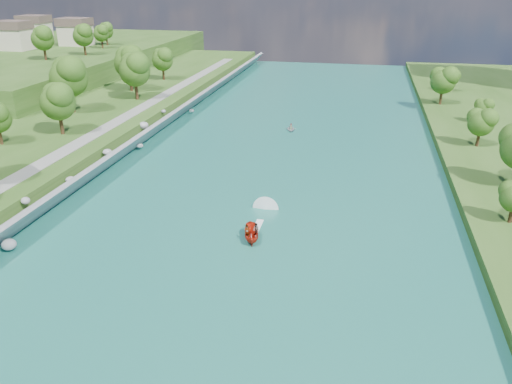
# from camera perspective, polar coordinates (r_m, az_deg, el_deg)

# --- Properties ---
(ground) EXTENTS (260.00, 260.00, 0.00)m
(ground) POSITION_cam_1_polar(r_m,az_deg,el_deg) (58.13, -2.99, -6.77)
(ground) COLOR #2D5119
(ground) RESTS_ON ground
(river_water) EXTENTS (55.00, 240.00, 0.10)m
(river_water) POSITION_cam_1_polar(r_m,az_deg,el_deg) (75.60, 0.92, 0.70)
(river_water) COLOR #1A655E
(river_water) RESTS_ON ground
(ridge_west) EXTENTS (60.00, 120.00, 9.00)m
(ridge_west) POSITION_cam_1_polar(r_m,az_deg,el_deg) (174.40, -22.02, 13.57)
(ridge_west) COLOR #2D5119
(ridge_west) RESTS_ON ground
(riprap_bank) EXTENTS (4.28, 236.00, 4.05)m
(riprap_bank) POSITION_cam_1_polar(r_m,az_deg,el_deg) (82.70, -17.11, 2.98)
(riprap_bank) COLOR slate
(riprap_bank) RESTS_ON ground
(riverside_path) EXTENTS (3.00, 200.00, 0.10)m
(riverside_path) POSITION_cam_1_polar(r_m,az_deg,el_deg) (86.38, -20.78, 4.55)
(riverside_path) COLOR gray
(riverside_path) RESTS_ON berm_west
(ridge_houses) EXTENTS (29.50, 29.50, 8.40)m
(ridge_houses) POSITION_cam_1_polar(r_m,az_deg,el_deg) (180.95, -23.27, 16.52)
(ridge_houses) COLOR beige
(ridge_houses) RESTS_ON ridge_west
(trees_east) EXTENTS (17.55, 134.77, 10.91)m
(trees_east) POSITION_cam_1_polar(r_m,az_deg,el_deg) (88.15, 26.35, 5.65)
(trees_east) COLOR #274A13
(trees_east) RESTS_ON berm_east
(trees_ridge) EXTENTS (11.70, 38.38, 10.32)m
(trees_ridge) POSITION_cam_1_polar(r_m,az_deg,el_deg) (156.90, -19.61, 16.42)
(trees_ridge) COLOR #274A13
(trees_ridge) RESTS_ON ridge_west
(motorboat) EXTENTS (3.60, 19.11, 2.11)m
(motorboat) POSITION_cam_1_polar(r_m,az_deg,el_deg) (61.05, -0.26, -4.28)
(motorboat) COLOR #B8220E
(motorboat) RESTS_ON river_water
(raft) EXTENTS (2.75, 3.47, 1.47)m
(raft) POSITION_cam_1_polar(r_m,az_deg,el_deg) (103.84, 4.00, 7.23)
(raft) COLOR #94969C
(raft) RESTS_ON river_water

